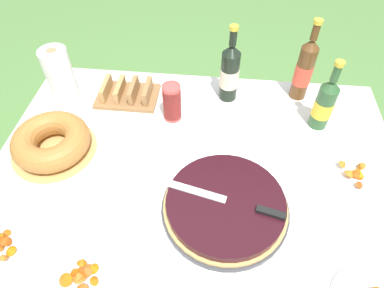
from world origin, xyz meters
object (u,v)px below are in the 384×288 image
Objects in this scene: juice_bottle_red at (230,73)px; snack_plate_right at (5,247)px; snack_plate_near at (355,176)px; berry_tart at (225,206)px; paper_towel_roll at (60,77)px; cider_bottle_amber at (304,69)px; bread_board at (127,93)px; snack_plate_far at (82,277)px; serving_knife at (235,203)px; cup_stack at (172,102)px; cider_bottle_green at (325,104)px; bundt_cake at (51,142)px.

juice_bottle_red is 1.61× the size of snack_plate_right.
snack_plate_near is 1.15m from snack_plate_right.
berry_tart is at bearing -88.77° from juice_bottle_red.
paper_towel_roll is at bearing -172.53° from juice_bottle_red.
juice_bottle_red is at bearing 91.23° from berry_tart.
cider_bottle_amber is 1.36× the size of bread_board.
cider_bottle_amber is 1.70× the size of snack_plate_right.
cider_bottle_amber is 0.30m from juice_bottle_red.
snack_plate_near is at bearing -70.00° from cider_bottle_amber.
snack_plate_near is at bearing 27.95° from snack_plate_far.
snack_plate_right is at bearing 29.70° from serving_knife.
cider_bottle_amber is at bearing 7.64° from juice_bottle_red.
cider_bottle_amber reaches higher than snack_plate_far.
berry_tart is at bearing 0.00° from serving_knife.
berry_tart is at bearing -61.04° from cup_stack.
cup_stack is 0.24m from bread_board.
cider_bottle_green is at bearing -70.05° from cider_bottle_amber.
cup_stack is 0.49× the size of juice_bottle_red.
paper_towel_roll is (-0.31, 0.74, 0.11)m from snack_plate_far.
snack_plate_right is at bearing -89.87° from bundt_cake.
serving_knife is 0.70m from snack_plate_right.
cup_stack is at bearing -7.73° from paper_towel_roll.
cider_bottle_green is 0.29m from snack_plate_near.
cup_stack reaches higher than bundt_cake.
snack_plate_far is 0.78m from bread_board.
cider_bottle_green is (1.00, 0.24, 0.06)m from bundt_cake.
snack_plate_right is (-0.64, -0.20, -0.02)m from berry_tart.
snack_plate_near is (0.16, -0.43, -0.13)m from cider_bottle_amber.
juice_bottle_red is at bearing 160.03° from cider_bottle_green.
paper_towel_roll is (-1.05, 0.04, 0.01)m from cider_bottle_green.
snack_plate_far is (-0.42, -0.26, -0.05)m from serving_knife.
snack_plate_right is at bearing -85.69° from paper_towel_roll.
cider_bottle_amber is at bearing -99.42° from serving_knife.
berry_tart is 0.57m from cider_bottle_green.
cup_stack is 0.58m from cider_bottle_green.
cider_bottle_amber is (0.29, 0.61, 0.11)m from berry_tart.
juice_bottle_red is at bearing 139.66° from snack_plate_near.
bread_board is (-0.05, 0.78, 0.01)m from snack_plate_far.
berry_tart is 0.67m from snack_plate_right.
snack_plate_far is at bearing -136.66° from cider_bottle_green.
berry_tart is 0.68m from cider_bottle_amber.
snack_plate_near is at bearing 19.28° from snack_plate_right.
berry_tart is 1.96× the size of snack_plate_far.
serving_knife is 0.87m from paper_towel_roll.
snack_plate_right is at bearing -139.03° from cider_bottle_amber.
cup_stack is 0.46× the size of cider_bottle_amber.
berry_tart is at bearing 17.38° from snack_plate_right.
cup_stack is at bearing 76.83° from snack_plate_far.
juice_bottle_red reaches higher than bundt_cake.
snack_plate_near is 1.18m from paper_towel_roll.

